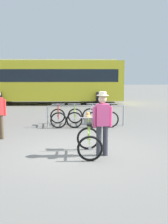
{
  "coord_description": "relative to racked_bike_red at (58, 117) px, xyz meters",
  "views": [
    {
      "loc": [
        0.12,
        -7.18,
        2.23
      ],
      "look_at": [
        0.13,
        0.94,
        1.0
      ],
      "focal_mm": 42.31,
      "sensor_mm": 36.0,
      "label": 1
    }
  ],
  "objects": [
    {
      "name": "bus_distant",
      "position": [
        -1.27,
        7.88,
        1.37
      ],
      "size": [
        10.06,
        3.56,
        3.08
      ],
      "color": "yellow",
      "rests_on": "ground"
    },
    {
      "name": "ground_plane",
      "position": [
        0.97,
        -3.67,
        -0.37
      ],
      "size": [
        80.0,
        80.0,
        0.0
      ],
      "primitive_type": "plane",
      "color": "slate"
    },
    {
      "name": "racked_bike_white",
      "position": [
        1.4,
        0.11,
        0.0
      ],
      "size": [
        0.79,
        1.19,
        0.98
      ],
      "color": "black",
      "rests_on": "ground"
    },
    {
      "name": "person_with_featured_bike",
      "position": [
        1.57,
        -3.97,
        0.58
      ],
      "size": [
        0.52,
        0.32,
        1.72
      ],
      "color": "#383842",
      "rests_on": "ground"
    },
    {
      "name": "bike_rack_rail",
      "position": [
        1.17,
        -0.09,
        0.3
      ],
      "size": [
        3.2,
        0.3,
        0.88
      ],
      "color": "#99999E",
      "rests_on": "ground"
    },
    {
      "name": "racked_bike_lime",
      "position": [
        0.7,
        0.05,
        0.0
      ],
      "size": [
        0.66,
        1.09,
        0.97
      ],
      "color": "black",
      "rests_on": "ground"
    },
    {
      "name": "featured_bicycle",
      "position": [
        1.22,
        -3.8,
        0.12
      ],
      "size": [
        0.7,
        1.22,
        1.09
      ],
      "color": "black",
      "rests_on": "ground"
    },
    {
      "name": "racked_bike_red",
      "position": [
        0.0,
        0.0,
        0.0
      ],
      "size": [
        0.8,
        1.17,
        0.97
      ],
      "color": "black",
      "rests_on": "ground"
    },
    {
      "name": "racked_bike_black",
      "position": [
        2.09,
        0.16,
        0.0
      ],
      "size": [
        0.84,
        1.19,
        0.97
      ],
      "color": "black",
      "rests_on": "ground"
    }
  ]
}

